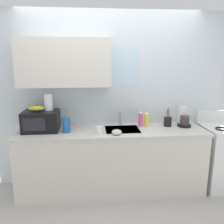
% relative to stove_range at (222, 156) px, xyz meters
% --- Properties ---
extents(kitchen_wall_assembly, '(3.32, 0.42, 2.50)m').
position_rel_stove_range_xyz_m(kitchen_wall_assembly, '(-1.75, 0.30, 0.92)').
color(kitchen_wall_assembly, silver).
rests_on(kitchen_wall_assembly, ground).
extents(counter_unit, '(2.55, 0.63, 0.90)m').
position_rel_stove_range_xyz_m(counter_unit, '(-1.62, -0.00, -0.00)').
color(counter_unit, silver).
rests_on(counter_unit, ground).
extents(sink_faucet, '(0.03, 0.03, 0.20)m').
position_rel_stove_range_xyz_m(sink_faucet, '(-1.48, 0.24, 0.54)').
color(sink_faucet, '#B2B5BA').
rests_on(sink_faucet, counter_unit).
extents(stove_range, '(0.60, 0.60, 1.08)m').
position_rel_stove_range_xyz_m(stove_range, '(0.00, 0.00, 0.00)').
color(stove_range, white).
rests_on(stove_range, ground).
extents(microwave, '(0.46, 0.35, 0.27)m').
position_rel_stove_range_xyz_m(microwave, '(-2.56, 0.04, 0.58)').
color(microwave, black).
rests_on(microwave, counter_unit).
extents(banana_bunch, '(0.20, 0.11, 0.07)m').
position_rel_stove_range_xyz_m(banana_bunch, '(-2.61, 0.05, 0.75)').
color(banana_bunch, gold).
rests_on(banana_bunch, microwave).
extents(paper_towel_roll, '(0.11, 0.11, 0.22)m').
position_rel_stove_range_xyz_m(paper_towel_roll, '(-2.46, 0.10, 0.82)').
color(paper_towel_roll, white).
rests_on(paper_towel_roll, microwave).
extents(coffee_maker, '(0.19, 0.21, 0.28)m').
position_rel_stove_range_xyz_m(coffee_maker, '(-0.58, 0.10, 0.55)').
color(coffee_maker, black).
rests_on(coffee_maker, counter_unit).
extents(dish_soap_bottle_pink, '(0.06, 0.06, 0.23)m').
position_rel_stove_range_xyz_m(dish_soap_bottle_pink, '(-1.20, 0.14, 0.55)').
color(dish_soap_bottle_pink, '#E55999').
rests_on(dish_soap_bottle_pink, counter_unit).
extents(dish_soap_bottle_yellow, '(0.07, 0.07, 0.22)m').
position_rel_stove_range_xyz_m(dish_soap_bottle_yellow, '(-1.11, 0.14, 0.54)').
color(dish_soap_bottle_yellow, yellow).
rests_on(dish_soap_bottle_yellow, counter_unit).
extents(cereal_canister, '(0.10, 0.10, 0.19)m').
position_rel_stove_range_xyz_m(cereal_canister, '(-2.22, -0.05, 0.54)').
color(cereal_canister, '#2659A5').
rests_on(cereal_canister, counter_unit).
extents(mug_white, '(0.08, 0.08, 0.09)m').
position_rel_stove_range_xyz_m(mug_white, '(-1.80, -0.14, 0.49)').
color(mug_white, white).
rests_on(mug_white, counter_unit).
extents(utensil_crock, '(0.11, 0.11, 0.27)m').
position_rel_stove_range_xyz_m(utensil_crock, '(-0.81, 0.12, 0.51)').
color(utensil_crock, black).
rests_on(utensil_crock, counter_unit).
extents(small_bowl, '(0.13, 0.13, 0.06)m').
position_rel_stove_range_xyz_m(small_bowl, '(-1.58, -0.20, 0.47)').
color(small_bowl, beige).
rests_on(small_bowl, counter_unit).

